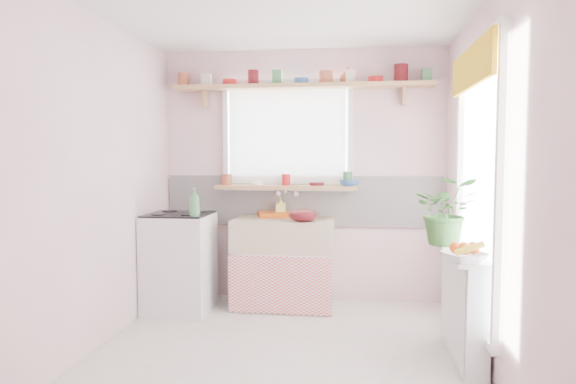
# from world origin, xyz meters

# --- Properties ---
(room) EXTENTS (3.20, 3.20, 3.20)m
(room) POSITION_xyz_m (0.66, 0.86, 1.37)
(room) COLOR silver
(room) RESTS_ON ground
(sink_unit) EXTENTS (0.95, 0.65, 1.11)m
(sink_unit) POSITION_xyz_m (-0.15, 1.29, 0.43)
(sink_unit) COLOR white
(sink_unit) RESTS_ON ground
(cooker) EXTENTS (0.58, 0.58, 0.93)m
(cooker) POSITION_xyz_m (-1.10, 1.05, 0.46)
(cooker) COLOR white
(cooker) RESTS_ON ground
(radiator_ledge) EXTENTS (0.22, 0.95, 0.78)m
(radiator_ledge) POSITION_xyz_m (1.30, 0.20, 0.40)
(radiator_ledge) COLOR white
(radiator_ledge) RESTS_ON ground
(windowsill) EXTENTS (1.40, 0.22, 0.04)m
(windowsill) POSITION_xyz_m (-0.15, 1.48, 1.14)
(windowsill) COLOR tan
(windowsill) RESTS_ON room
(pine_shelf) EXTENTS (2.52, 0.24, 0.04)m
(pine_shelf) POSITION_xyz_m (0.00, 1.47, 2.12)
(pine_shelf) COLOR tan
(pine_shelf) RESTS_ON room
(shelf_crockery) EXTENTS (2.47, 0.11, 0.12)m
(shelf_crockery) POSITION_xyz_m (-0.00, 1.47, 2.20)
(shelf_crockery) COLOR #A55133
(shelf_crockery) RESTS_ON pine_shelf
(sill_crockery) EXTENTS (1.35, 0.11, 0.12)m
(sill_crockery) POSITION_xyz_m (-0.15, 1.48, 1.22)
(sill_crockery) COLOR #A55133
(sill_crockery) RESTS_ON windowsill
(dish_tray) EXTENTS (0.52, 0.44, 0.04)m
(dish_tray) POSITION_xyz_m (-0.21, 1.50, 0.87)
(dish_tray) COLOR orange
(dish_tray) RESTS_ON sink_unit
(colander) EXTENTS (0.30, 0.30, 0.12)m
(colander) POSITION_xyz_m (0.05, 1.10, 0.91)
(colander) COLOR #530E14
(colander) RESTS_ON sink_unit
(jade_plant) EXTENTS (0.50, 0.45, 0.52)m
(jade_plant) POSITION_xyz_m (1.21, 0.45, 1.03)
(jade_plant) COLOR #2E5C25
(jade_plant) RESTS_ON radiator_ledge
(fruit_bowl) EXTENTS (0.35, 0.35, 0.06)m
(fruit_bowl) POSITION_xyz_m (1.21, -0.20, 0.81)
(fruit_bowl) COLOR silver
(fruit_bowl) RESTS_ON radiator_ledge
(herb_pot) EXTENTS (0.14, 0.12, 0.24)m
(herb_pot) POSITION_xyz_m (1.21, 0.42, 0.89)
(herb_pot) COLOR #276328
(herb_pot) RESTS_ON radiator_ledge
(soap_bottle_sink) EXTENTS (0.09, 0.09, 0.19)m
(soap_bottle_sink) POSITION_xyz_m (-0.21, 1.50, 0.95)
(soap_bottle_sink) COLOR #F8FB6F
(soap_bottle_sink) RESTS_ON sink_unit
(sill_cup) EXTENTS (0.15, 0.15, 0.09)m
(sill_cup) POSITION_xyz_m (-0.13, 1.54, 1.21)
(sill_cup) COLOR beige
(sill_cup) RESTS_ON windowsill
(sill_bowl) EXTENTS (0.22, 0.22, 0.06)m
(sill_bowl) POSITION_xyz_m (0.47, 1.42, 1.19)
(sill_bowl) COLOR #2E5F98
(sill_bowl) RESTS_ON windowsill
(shelf_vase) EXTENTS (0.19, 0.19, 0.16)m
(shelf_vase) POSITION_xyz_m (0.44, 1.53, 2.22)
(shelf_vase) COLOR #AB5334
(shelf_vase) RESTS_ON pine_shelf
(cooker_bottle) EXTENTS (0.12, 0.12, 0.26)m
(cooker_bottle) POSITION_xyz_m (-0.88, 0.83, 1.04)
(cooker_bottle) COLOR #458B51
(cooker_bottle) RESTS_ON cooker
(fruit) EXTENTS (0.20, 0.14, 0.10)m
(fruit) POSITION_xyz_m (1.22, -0.19, 0.87)
(fruit) COLOR #DC5512
(fruit) RESTS_ON fruit_bowl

